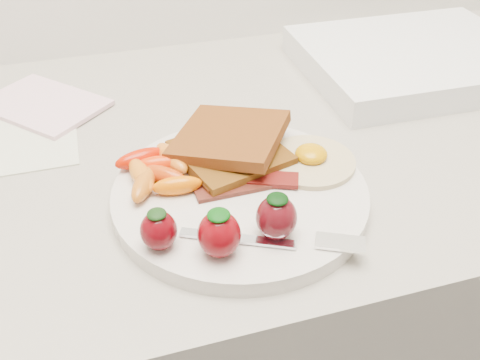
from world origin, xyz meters
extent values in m
cube|color=gray|center=(0.00, 1.70, 0.45)|extent=(2.00, 0.60, 0.90)
cylinder|color=silver|center=(0.00, 1.57, 0.91)|extent=(0.27, 0.27, 0.02)
cube|color=#38180C|center=(0.00, 1.62, 0.93)|extent=(0.13, 0.13, 0.01)
cube|color=#481F0C|center=(0.01, 1.64, 0.94)|extent=(0.16, 0.16, 0.03)
cylinder|color=#F2E9CC|center=(0.09, 1.59, 0.92)|extent=(0.11, 0.11, 0.01)
ellipsoid|color=#CD8700|center=(0.09, 1.59, 0.93)|extent=(0.04, 0.04, 0.02)
cube|color=#390F0C|center=(0.00, 1.57, 0.92)|extent=(0.10, 0.03, 0.00)
cube|color=#450C0C|center=(0.01, 1.57, 0.92)|extent=(0.10, 0.06, 0.00)
cube|color=black|center=(0.01, 1.58, 0.92)|extent=(0.10, 0.05, 0.00)
ellipsoid|color=red|center=(-0.08, 1.62, 0.93)|extent=(0.05, 0.02, 0.02)
ellipsoid|color=#BC3909|center=(-0.08, 1.60, 0.93)|extent=(0.05, 0.05, 0.02)
ellipsoid|color=#BD5F14|center=(-0.10, 1.59, 0.93)|extent=(0.04, 0.06, 0.02)
ellipsoid|color=orange|center=(-0.06, 1.63, 0.93)|extent=(0.04, 0.07, 0.02)
ellipsoid|color=#BA1600|center=(-0.10, 1.64, 0.93)|extent=(0.06, 0.03, 0.02)
ellipsoid|color=#E66500|center=(-0.07, 1.58, 0.93)|extent=(0.05, 0.02, 0.02)
ellipsoid|color=orange|center=(-0.10, 1.61, 0.93)|extent=(0.03, 0.06, 0.02)
ellipsoid|color=#53030A|center=(-0.10, 1.50, 0.94)|extent=(0.03, 0.03, 0.04)
ellipsoid|color=black|center=(-0.10, 1.50, 0.96)|extent=(0.02, 0.02, 0.01)
ellipsoid|color=#68040A|center=(-0.05, 1.48, 0.94)|extent=(0.04, 0.04, 0.04)
ellipsoid|color=#064109|center=(-0.05, 1.48, 0.96)|extent=(0.02, 0.02, 0.01)
ellipsoid|color=#48090F|center=(0.01, 1.49, 0.94)|extent=(0.04, 0.04, 0.04)
ellipsoid|color=black|center=(0.01, 1.49, 0.96)|extent=(0.02, 0.02, 0.01)
cube|color=silver|center=(-0.03, 1.49, 0.92)|extent=(0.10, 0.06, 0.00)
cube|color=white|center=(0.06, 1.46, 0.92)|extent=(0.05, 0.04, 0.00)
cube|color=beige|center=(-0.24, 1.79, 0.90)|extent=(0.16, 0.21, 0.00)
cube|color=silver|center=(-0.20, 1.84, 0.91)|extent=(0.19, 0.19, 0.01)
cube|color=white|center=(0.35, 1.80, 0.92)|extent=(0.34, 0.27, 0.04)
camera|label=1|loc=(-0.13, 1.14, 1.26)|focal=40.00mm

